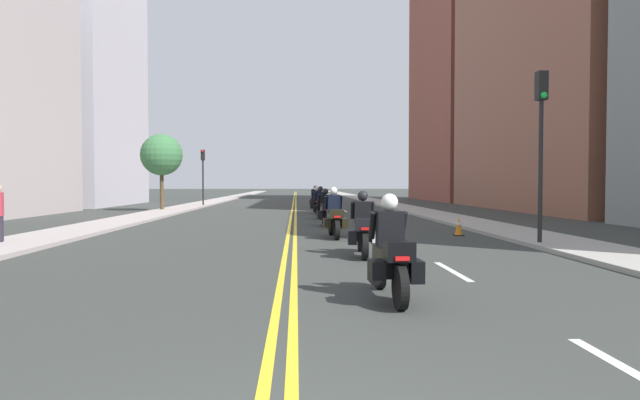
{
  "coord_description": "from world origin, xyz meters",
  "views": [
    {
      "loc": [
        0.16,
        -2.77,
        1.77
      ],
      "look_at": [
        1.25,
        21.99,
        1.02
      ],
      "focal_mm": 30.48,
      "sensor_mm": 36.0,
      "label": 1
    }
  ],
  "objects_px": {
    "motorcycle_2": "(334,218)",
    "motorcycle_1": "(363,230)",
    "motorcycle_5": "(317,203)",
    "traffic_light_far": "(203,167)",
    "street_tree_0": "(162,155)",
    "motorcycle_7": "(316,198)",
    "motorcycle_4": "(321,206)",
    "traffic_light_near": "(541,127)",
    "motorcycle_3": "(325,210)",
    "traffic_cone_0": "(459,226)",
    "motorcycle_0": "(391,257)",
    "motorcycle_6": "(315,200)"
  },
  "relations": [
    {
      "from": "motorcycle_0",
      "to": "traffic_light_near",
      "type": "height_order",
      "value": "traffic_light_near"
    },
    {
      "from": "motorcycle_1",
      "to": "motorcycle_3",
      "type": "xyz_separation_m",
      "value": [
        -0.4,
        9.51,
        0.0
      ]
    },
    {
      "from": "motorcycle_3",
      "to": "motorcycle_7",
      "type": "relative_size",
      "value": 0.92
    },
    {
      "from": "motorcycle_5",
      "to": "motorcycle_0",
      "type": "bearing_deg",
      "value": -89.06
    },
    {
      "from": "traffic_cone_0",
      "to": "street_tree_0",
      "type": "relative_size",
      "value": 0.13
    },
    {
      "from": "traffic_light_far",
      "to": "street_tree_0",
      "type": "height_order",
      "value": "street_tree_0"
    },
    {
      "from": "motorcycle_4",
      "to": "street_tree_0",
      "type": "distance_m",
      "value": 12.86
    },
    {
      "from": "traffic_light_far",
      "to": "street_tree_0",
      "type": "relative_size",
      "value": 0.88
    },
    {
      "from": "motorcycle_3",
      "to": "motorcycle_6",
      "type": "bearing_deg",
      "value": 87.39
    },
    {
      "from": "motorcycle_2",
      "to": "traffic_light_near",
      "type": "xyz_separation_m",
      "value": [
        5.61,
        -2.65,
        2.7
      ]
    },
    {
      "from": "motorcycle_1",
      "to": "street_tree_0",
      "type": "distance_m",
      "value": 24.44
    },
    {
      "from": "motorcycle_1",
      "to": "motorcycle_5",
      "type": "bearing_deg",
      "value": 94.46
    },
    {
      "from": "motorcycle_0",
      "to": "traffic_cone_0",
      "type": "height_order",
      "value": "motorcycle_0"
    },
    {
      "from": "traffic_light_near",
      "to": "traffic_light_far",
      "type": "xyz_separation_m",
      "value": [
        -14.01,
        27.13,
        -0.31
      ]
    },
    {
      "from": "motorcycle_6",
      "to": "street_tree_0",
      "type": "height_order",
      "value": "street_tree_0"
    },
    {
      "from": "motorcycle_0",
      "to": "motorcycle_2",
      "type": "xyz_separation_m",
      "value": [
        -0.2,
        9.45,
        -0.0
      ]
    },
    {
      "from": "motorcycle_3",
      "to": "traffic_light_near",
      "type": "distance_m",
      "value": 9.9
    },
    {
      "from": "motorcycle_1",
      "to": "motorcycle_6",
      "type": "bearing_deg",
      "value": 93.93
    },
    {
      "from": "traffic_light_near",
      "to": "motorcycle_2",
      "type": "bearing_deg",
      "value": 154.75
    },
    {
      "from": "motorcycle_2",
      "to": "street_tree_0",
      "type": "relative_size",
      "value": 0.46
    },
    {
      "from": "motorcycle_1",
      "to": "motorcycle_2",
      "type": "xyz_separation_m",
      "value": [
        -0.39,
        4.47,
        0.01
      ]
    },
    {
      "from": "traffic_cone_0",
      "to": "motorcycle_4",
      "type": "bearing_deg",
      "value": 114.98
    },
    {
      "from": "motorcycle_2",
      "to": "motorcycle_5",
      "type": "bearing_deg",
      "value": 87.48
    },
    {
      "from": "motorcycle_0",
      "to": "motorcycle_3",
      "type": "bearing_deg",
      "value": 88.88
    },
    {
      "from": "motorcycle_4",
      "to": "traffic_light_far",
      "type": "height_order",
      "value": "traffic_light_far"
    },
    {
      "from": "motorcycle_2",
      "to": "motorcycle_5",
      "type": "height_order",
      "value": "motorcycle_2"
    },
    {
      "from": "motorcycle_3",
      "to": "traffic_light_far",
      "type": "distance_m",
      "value": 21.31
    },
    {
      "from": "motorcycle_6",
      "to": "motorcycle_0",
      "type": "bearing_deg",
      "value": -86.76
    },
    {
      "from": "motorcycle_4",
      "to": "motorcycle_2",
      "type": "bearing_deg",
      "value": -89.37
    },
    {
      "from": "motorcycle_0",
      "to": "traffic_light_far",
      "type": "xyz_separation_m",
      "value": [
        -8.6,
        33.93,
        2.39
      ]
    },
    {
      "from": "motorcycle_6",
      "to": "traffic_cone_0",
      "type": "xyz_separation_m",
      "value": [
        4.22,
        -18.58,
        -0.35
      ]
    },
    {
      "from": "motorcycle_0",
      "to": "motorcycle_4",
      "type": "distance_m",
      "value": 19.22
    },
    {
      "from": "motorcycle_7",
      "to": "traffic_light_far",
      "type": "distance_m",
      "value": 9.0
    },
    {
      "from": "motorcycle_2",
      "to": "motorcycle_4",
      "type": "xyz_separation_m",
      "value": [
        -0.01,
        9.77,
        0.01
      ]
    },
    {
      "from": "motorcycle_0",
      "to": "motorcycle_3",
      "type": "height_order",
      "value": "motorcycle_0"
    },
    {
      "from": "motorcycle_6",
      "to": "motorcycle_2",
      "type": "bearing_deg",
      "value": -87.22
    },
    {
      "from": "motorcycle_3",
      "to": "motorcycle_5",
      "type": "height_order",
      "value": "motorcycle_5"
    },
    {
      "from": "motorcycle_6",
      "to": "traffic_light_far",
      "type": "xyz_separation_m",
      "value": [
        -8.46,
        5.33,
        2.38
      ]
    },
    {
      "from": "motorcycle_4",
      "to": "street_tree_0",
      "type": "relative_size",
      "value": 0.47
    },
    {
      "from": "motorcycle_4",
      "to": "traffic_light_near",
      "type": "relative_size",
      "value": 0.47
    },
    {
      "from": "traffic_light_near",
      "to": "motorcycle_4",
      "type": "bearing_deg",
      "value": 114.35
    },
    {
      "from": "motorcycle_6",
      "to": "traffic_light_near",
      "type": "height_order",
      "value": "traffic_light_near"
    },
    {
      "from": "motorcycle_5",
      "to": "traffic_light_far",
      "type": "relative_size",
      "value": 0.5
    },
    {
      "from": "motorcycle_4",
      "to": "motorcycle_6",
      "type": "distance_m",
      "value": 9.39
    },
    {
      "from": "motorcycle_2",
      "to": "motorcycle_1",
      "type": "bearing_deg",
      "value": -87.74
    },
    {
      "from": "motorcycle_7",
      "to": "traffic_light_near",
      "type": "relative_size",
      "value": 0.47
    },
    {
      "from": "motorcycle_2",
      "to": "street_tree_0",
      "type": "xyz_separation_m",
      "value": [
        -9.83,
        17.53,
        2.94
      ]
    },
    {
      "from": "motorcycle_2",
      "to": "motorcycle_4",
      "type": "height_order",
      "value": "motorcycle_2"
    },
    {
      "from": "motorcycle_1",
      "to": "motorcycle_7",
      "type": "bearing_deg",
      "value": 93.44
    },
    {
      "from": "motorcycle_4",
      "to": "motorcycle_5",
      "type": "relative_size",
      "value": 1.05
    }
  ]
}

